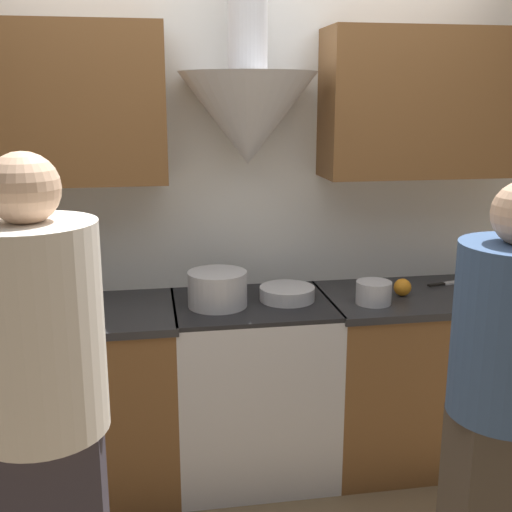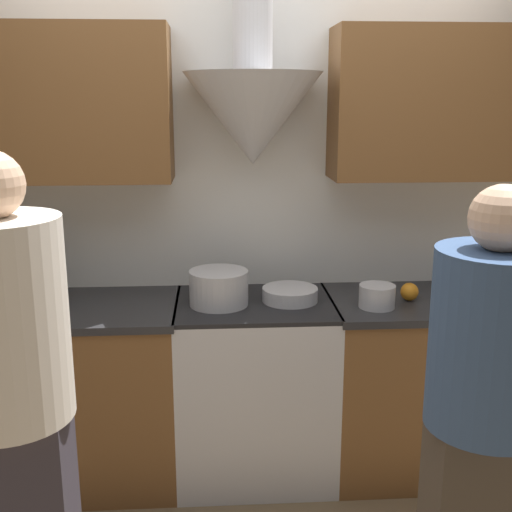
{
  "view_description": "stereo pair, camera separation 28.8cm",
  "coord_description": "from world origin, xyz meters",
  "px_view_note": "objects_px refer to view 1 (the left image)",
  "views": [
    {
      "loc": [
        -0.47,
        -2.54,
        1.83
      ],
      "look_at": [
        0.0,
        0.22,
        1.14
      ],
      "focal_mm": 45.0,
      "sensor_mm": 36.0,
      "label": 1
    },
    {
      "loc": [
        -0.18,
        -2.58,
        1.83
      ],
      "look_at": [
        0.0,
        0.22,
        1.14
      ],
      "focal_mm": 45.0,
      "sensor_mm": 36.0,
      "label": 2
    }
  ],
  "objects_px": {
    "person_foreground_left": "(44,426)",
    "saucepan": "(374,292)",
    "wine_bottle_8": "(15,285)",
    "person_foreground_right": "(506,401)",
    "wine_bottle_9": "(36,283)",
    "stove_range": "(253,387)",
    "mixing_bowl": "(287,293)",
    "orange_fruit": "(402,287)",
    "stock_pot": "(217,289)"
  },
  "relations": [
    {
      "from": "person_foreground_left",
      "to": "saucepan",
      "type": "bearing_deg",
      "value": 37.74
    },
    {
      "from": "wine_bottle_8",
      "to": "person_foreground_right",
      "type": "bearing_deg",
      "value": -33.62
    },
    {
      "from": "wine_bottle_9",
      "to": "person_foreground_right",
      "type": "xyz_separation_m",
      "value": [
        1.64,
        -1.15,
        -0.15
      ]
    },
    {
      "from": "stove_range",
      "to": "person_foreground_right",
      "type": "distance_m",
      "value": 1.36
    },
    {
      "from": "mixing_bowl",
      "to": "saucepan",
      "type": "xyz_separation_m",
      "value": [
        0.39,
        -0.12,
        0.02
      ]
    },
    {
      "from": "saucepan",
      "to": "person_foreground_right",
      "type": "height_order",
      "value": "person_foreground_right"
    },
    {
      "from": "orange_fruit",
      "to": "saucepan",
      "type": "xyz_separation_m",
      "value": [
        -0.18,
        -0.09,
        0.01
      ]
    },
    {
      "from": "wine_bottle_8",
      "to": "stock_pot",
      "type": "xyz_separation_m",
      "value": [
        0.9,
        -0.07,
        -0.04
      ]
    },
    {
      "from": "stove_range",
      "to": "person_foreground_left",
      "type": "height_order",
      "value": "person_foreground_left"
    },
    {
      "from": "stove_range",
      "to": "saucepan",
      "type": "height_order",
      "value": "saucepan"
    },
    {
      "from": "stock_pot",
      "to": "saucepan",
      "type": "height_order",
      "value": "stock_pot"
    },
    {
      "from": "person_foreground_left",
      "to": "person_foreground_right",
      "type": "height_order",
      "value": "person_foreground_left"
    },
    {
      "from": "wine_bottle_9",
      "to": "mixing_bowl",
      "type": "bearing_deg",
      "value": -1.67
    },
    {
      "from": "orange_fruit",
      "to": "person_foreground_right",
      "type": "relative_size",
      "value": 0.05
    },
    {
      "from": "wine_bottle_8",
      "to": "person_foreground_left",
      "type": "height_order",
      "value": "person_foreground_left"
    },
    {
      "from": "wine_bottle_8",
      "to": "orange_fruit",
      "type": "bearing_deg",
      "value": -2.11
    },
    {
      "from": "mixing_bowl",
      "to": "orange_fruit",
      "type": "bearing_deg",
      "value": -2.83
    },
    {
      "from": "stock_pot",
      "to": "saucepan",
      "type": "relative_size",
      "value": 1.65
    },
    {
      "from": "orange_fruit",
      "to": "person_foreground_right",
      "type": "bearing_deg",
      "value": -94.33
    },
    {
      "from": "person_foreground_left",
      "to": "stove_range",
      "type": "bearing_deg",
      "value": 55.84
    },
    {
      "from": "wine_bottle_9",
      "to": "person_foreground_left",
      "type": "relative_size",
      "value": 0.2
    },
    {
      "from": "stock_pot",
      "to": "person_foreground_right",
      "type": "bearing_deg",
      "value": -52.54
    },
    {
      "from": "wine_bottle_9",
      "to": "person_foreground_left",
      "type": "distance_m",
      "value": 1.21
    },
    {
      "from": "saucepan",
      "to": "wine_bottle_8",
      "type": "bearing_deg",
      "value": 174.5
    },
    {
      "from": "mixing_bowl",
      "to": "orange_fruit",
      "type": "height_order",
      "value": "orange_fruit"
    },
    {
      "from": "stove_range",
      "to": "person_foreground_left",
      "type": "xyz_separation_m",
      "value": [
        -0.78,
        -1.15,
        0.49
      ]
    },
    {
      "from": "wine_bottle_8",
      "to": "person_foreground_right",
      "type": "distance_m",
      "value": 2.08
    },
    {
      "from": "mixing_bowl",
      "to": "person_foreground_left",
      "type": "distance_m",
      "value": 1.5
    },
    {
      "from": "stove_range",
      "to": "orange_fruit",
      "type": "xyz_separation_m",
      "value": [
        0.74,
        -0.02,
        0.48
      ]
    },
    {
      "from": "stock_pot",
      "to": "mixing_bowl",
      "type": "relative_size",
      "value": 1.04
    },
    {
      "from": "person_foreground_left",
      "to": "wine_bottle_8",
      "type": "bearing_deg",
      "value": 103.66
    },
    {
      "from": "saucepan",
      "to": "person_foreground_left",
      "type": "height_order",
      "value": "person_foreground_left"
    },
    {
      "from": "stove_range",
      "to": "orange_fruit",
      "type": "distance_m",
      "value": 0.88
    },
    {
      "from": "stove_range",
      "to": "mixing_bowl",
      "type": "distance_m",
      "value": 0.5
    },
    {
      "from": "stock_pot",
      "to": "person_foreground_left",
      "type": "bearing_deg",
      "value": -118.63
    },
    {
      "from": "mixing_bowl",
      "to": "saucepan",
      "type": "relative_size",
      "value": 1.58
    },
    {
      "from": "saucepan",
      "to": "person_foreground_left",
      "type": "distance_m",
      "value": 1.7
    },
    {
      "from": "wine_bottle_9",
      "to": "person_foreground_left",
      "type": "bearing_deg",
      "value": -80.4
    },
    {
      "from": "saucepan",
      "to": "stock_pot",
      "type": "bearing_deg",
      "value": 173.32
    },
    {
      "from": "stock_pot",
      "to": "person_foreground_left",
      "type": "height_order",
      "value": "person_foreground_left"
    },
    {
      "from": "saucepan",
      "to": "person_foreground_right",
      "type": "xyz_separation_m",
      "value": [
        0.1,
        -0.99,
        -0.07
      ]
    },
    {
      "from": "person_foreground_right",
      "to": "stove_range",
      "type": "bearing_deg",
      "value": 120.69
    },
    {
      "from": "wine_bottle_8",
      "to": "mixing_bowl",
      "type": "relative_size",
      "value": 1.15
    },
    {
      "from": "wine_bottle_8",
      "to": "person_foreground_left",
      "type": "xyz_separation_m",
      "value": [
        0.29,
        -1.2,
        -0.08
      ]
    },
    {
      "from": "stock_pot",
      "to": "saucepan",
      "type": "bearing_deg",
      "value": -6.68
    },
    {
      "from": "mixing_bowl",
      "to": "person_foreground_right",
      "type": "distance_m",
      "value": 1.22
    },
    {
      "from": "stock_pot",
      "to": "person_foreground_right",
      "type": "height_order",
      "value": "person_foreground_right"
    },
    {
      "from": "mixing_bowl",
      "to": "saucepan",
      "type": "height_order",
      "value": "saucepan"
    },
    {
      "from": "stock_pot",
      "to": "saucepan",
      "type": "xyz_separation_m",
      "value": [
        0.73,
        -0.09,
        -0.03
      ]
    },
    {
      "from": "wine_bottle_8",
      "to": "stock_pot",
      "type": "height_order",
      "value": "wine_bottle_8"
    }
  ]
}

